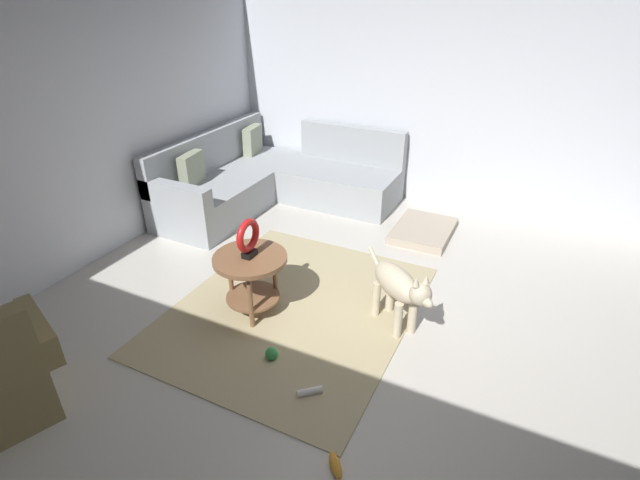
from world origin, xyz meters
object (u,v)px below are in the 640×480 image
at_px(side_table, 251,269).
at_px(dog, 399,287).
at_px(sectional_couch, 272,181).
at_px(dog_toy_bone, 336,465).
at_px(dog_bed_mat, 423,231).
at_px(dog_toy_ball, 272,353).
at_px(dog_toy_rope, 310,392).
at_px(torus_sculpture, 248,237).

bearing_deg(side_table, dog, -73.43).
bearing_deg(sectional_couch, dog_toy_bone, -143.40).
bearing_deg(dog_bed_mat, sectional_couch, 89.84).
relative_size(sectional_couch, dog_toy_bone, 12.50).
height_order(dog_toy_ball, dog_toy_rope, dog_toy_ball).
bearing_deg(side_table, torus_sculpture, -93.58).
xyz_separation_m(dog_bed_mat, dog_toy_bone, (-3.06, -0.33, -0.01)).
xyz_separation_m(side_table, dog_bed_mat, (2.01, -0.91, -0.37)).
xyz_separation_m(sectional_couch, dog_toy_rope, (-2.63, -1.88, -0.26)).
xyz_separation_m(sectional_couch, dog_toy_ball, (-2.44, -1.47, -0.24)).
height_order(dog_toy_ball, dog_toy_bone, dog_toy_ball).
height_order(torus_sculpture, dog_bed_mat, torus_sculpture).
relative_size(sectional_couch, dog_toy_ball, 23.08).
distance_m(torus_sculpture, dog, 1.24).
relative_size(torus_sculpture, dog_toy_rope, 1.86).
bearing_deg(dog_toy_bone, sectional_couch, 36.60).
bearing_deg(sectional_couch, dog_bed_mat, -90.16).
bearing_deg(dog_bed_mat, dog_toy_bone, -173.78).
bearing_deg(sectional_couch, dog, -127.53).
xyz_separation_m(dog, dog_toy_rope, (-0.96, 0.29, -0.35)).
xyz_separation_m(dog_toy_ball, dog_toy_rope, (-0.19, -0.41, -0.02)).
relative_size(sectional_couch, side_table, 3.75).
xyz_separation_m(sectional_couch, torus_sculpture, (-2.01, -1.03, 0.42)).
bearing_deg(side_table, sectional_couch, 27.12).
bearing_deg(dog_toy_ball, dog_toy_bone, -127.59).
bearing_deg(sectional_couch, side_table, -152.88).
height_order(sectional_couch, dog_toy_bone, sectional_couch).
height_order(dog_bed_mat, dog_toy_bone, dog_bed_mat).
bearing_deg(dog_toy_ball, dog, -42.34).
relative_size(torus_sculpture, dog, 0.46).
distance_m(dog_bed_mat, dog, 1.71).
height_order(dog_toy_rope, dog_toy_bone, dog_toy_bone).
xyz_separation_m(side_table, dog_toy_rope, (-0.62, -0.85, -0.39)).
distance_m(side_table, dog_toy_ball, 0.72).
height_order(sectional_couch, dog_toy_rope, sectional_couch).
bearing_deg(dog_bed_mat, torus_sculpture, 155.57).
relative_size(dog_bed_mat, dog_toy_ball, 8.20).
bearing_deg(dog_toy_bone, torus_sculpture, 49.81).
relative_size(dog_toy_rope, dog_toy_bone, 0.98).
relative_size(torus_sculpture, dog_toy_ball, 3.34).
bearing_deg(torus_sculpture, dog_toy_bone, -130.19).
xyz_separation_m(sectional_couch, dog, (-1.67, -2.18, 0.09)).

